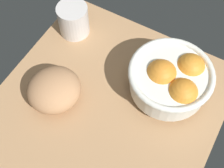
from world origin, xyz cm
name	(u,v)px	position (x,y,z in cm)	size (l,w,h in cm)	color
ground_plane	(98,121)	(0.00, 0.00, -1.50)	(67.01, 56.72, 3.00)	tan
fruit_bowl	(172,79)	(16.50, -12.28, 6.19)	(21.66, 21.66, 11.16)	white
bread_loaf	(55,89)	(0.26, 12.84, 4.19)	(13.99, 13.52, 8.39)	tan
mug	(73,19)	(21.83, 21.27, 4.76)	(9.81, 12.26, 9.51)	silver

